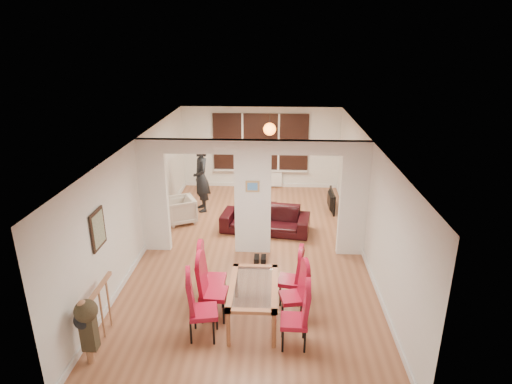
# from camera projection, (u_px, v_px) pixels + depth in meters

# --- Properties ---
(floor) EXTENTS (5.00, 9.00, 0.01)m
(floor) POSITION_uv_depth(u_px,v_px,m) (253.00, 250.00, 9.85)
(floor) COLOR #965B3C
(floor) RESTS_ON ground
(room_walls) EXTENTS (5.00, 9.00, 2.60)m
(room_walls) POSITION_uv_depth(u_px,v_px,m) (253.00, 198.00, 9.40)
(room_walls) COLOR silver
(room_walls) RESTS_ON floor
(divider_wall) EXTENTS (5.00, 0.18, 2.60)m
(divider_wall) POSITION_uv_depth(u_px,v_px,m) (253.00, 198.00, 9.40)
(divider_wall) COLOR white
(divider_wall) RESTS_ON floor
(bay_window_blinds) EXTENTS (3.00, 0.08, 1.80)m
(bay_window_blinds) POSITION_uv_depth(u_px,v_px,m) (261.00, 142.00, 13.50)
(bay_window_blinds) COLOR black
(bay_window_blinds) RESTS_ON room_walls
(radiator) EXTENTS (1.40, 0.08, 0.50)m
(radiator) POSITION_uv_depth(u_px,v_px,m) (260.00, 178.00, 13.88)
(radiator) COLOR white
(radiator) RESTS_ON floor
(pendant_light) EXTENTS (0.36, 0.36, 0.36)m
(pendant_light) POSITION_uv_depth(u_px,v_px,m) (270.00, 129.00, 12.20)
(pendant_light) COLOR orange
(pendant_light) RESTS_ON room_walls
(stair_newel) EXTENTS (0.40, 1.20, 1.10)m
(stair_newel) POSITION_uv_depth(u_px,v_px,m) (100.00, 311.00, 6.76)
(stair_newel) COLOR #A66E4C
(stair_newel) RESTS_ON floor
(wall_poster) EXTENTS (0.04, 0.52, 0.67)m
(wall_poster) POSITION_uv_depth(u_px,v_px,m) (98.00, 229.00, 7.16)
(wall_poster) COLOR gray
(wall_poster) RESTS_ON room_walls
(pillar_photo) EXTENTS (0.30, 0.03, 0.25)m
(pillar_photo) POSITION_uv_depth(u_px,v_px,m) (252.00, 186.00, 9.21)
(pillar_photo) COLOR #4C8CD8
(pillar_photo) RESTS_ON divider_wall
(dining_table) EXTENTS (0.82, 1.45, 0.68)m
(dining_table) POSITION_uv_depth(u_px,v_px,m) (253.00, 303.00, 7.33)
(dining_table) COLOR brown
(dining_table) RESTS_ON floor
(dining_chair_la) EXTENTS (0.53, 0.53, 1.12)m
(dining_chair_la) POSITION_uv_depth(u_px,v_px,m) (203.00, 307.00, 6.84)
(dining_chair_la) COLOR maroon
(dining_chair_la) RESTS_ON floor
(dining_chair_lb) EXTENTS (0.48, 0.48, 1.12)m
(dining_chair_lb) POSITION_uv_depth(u_px,v_px,m) (214.00, 289.00, 7.33)
(dining_chair_lb) COLOR maroon
(dining_chair_lb) RESTS_ON floor
(dining_chair_lc) EXTENTS (0.44, 0.44, 1.10)m
(dining_chair_lc) POSITION_uv_depth(u_px,v_px,m) (213.00, 276.00, 7.76)
(dining_chair_lc) COLOR maroon
(dining_chair_lc) RESTS_ON floor
(dining_chair_ra) EXTENTS (0.43, 0.43, 1.05)m
(dining_chair_ra) POSITION_uv_depth(u_px,v_px,m) (294.00, 317.00, 6.66)
(dining_chair_ra) COLOR maroon
(dining_chair_ra) RESTS_ON floor
(dining_chair_rb) EXTENTS (0.49, 0.49, 1.03)m
(dining_chair_rb) POSITION_uv_depth(u_px,v_px,m) (293.00, 293.00, 7.29)
(dining_chair_rb) COLOR maroon
(dining_chair_rb) RESTS_ON floor
(dining_chair_rc) EXTENTS (0.48, 0.48, 1.02)m
(dining_chair_rc) POSITION_uv_depth(u_px,v_px,m) (290.00, 277.00, 7.80)
(dining_chair_rc) COLOR maroon
(dining_chair_rc) RESTS_ON floor
(sofa) EXTENTS (2.29, 1.16, 0.64)m
(sofa) POSITION_uv_depth(u_px,v_px,m) (265.00, 219.00, 10.74)
(sofa) COLOR black
(sofa) RESTS_ON floor
(armchair) EXTENTS (0.98, 0.99, 0.68)m
(armchair) POSITION_uv_depth(u_px,v_px,m) (180.00, 210.00, 11.24)
(armchair) COLOR #BEAFA1
(armchair) RESTS_ON floor
(person) EXTENTS (0.81, 0.68, 1.89)m
(person) POSITION_uv_depth(u_px,v_px,m) (201.00, 178.00, 11.83)
(person) COLOR black
(person) RESTS_ON floor
(television) EXTENTS (0.99, 0.14, 0.57)m
(television) POSITION_uv_depth(u_px,v_px,m) (329.00, 200.00, 12.06)
(television) COLOR black
(television) RESTS_ON floor
(coffee_table) EXTENTS (1.07, 0.65, 0.23)m
(coffee_table) POSITION_uv_depth(u_px,v_px,m) (259.00, 208.00, 11.95)
(coffee_table) COLOR black
(coffee_table) RESTS_ON floor
(bottle) EXTENTS (0.08, 0.08, 0.31)m
(bottle) POSITION_uv_depth(u_px,v_px,m) (264.00, 201.00, 11.77)
(bottle) COLOR #143F19
(bottle) RESTS_ON coffee_table
(bowl) EXTENTS (0.21, 0.21, 0.05)m
(bowl) POSITION_uv_depth(u_px,v_px,m) (267.00, 202.00, 12.00)
(bowl) COLOR black
(bowl) RESTS_ON coffee_table
(shoes) EXTENTS (0.26, 0.28, 0.11)m
(shoes) POSITION_uv_depth(u_px,v_px,m) (260.00, 259.00, 9.37)
(shoes) COLOR black
(shoes) RESTS_ON floor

